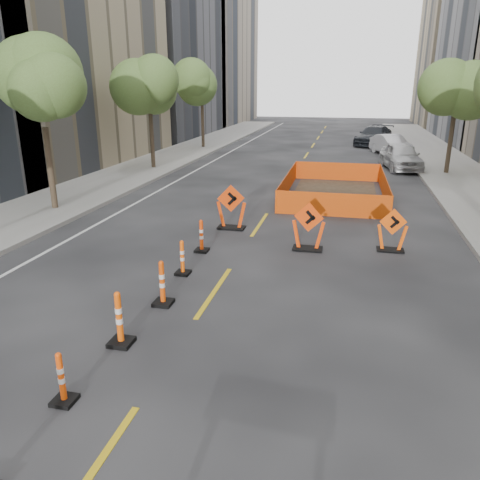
% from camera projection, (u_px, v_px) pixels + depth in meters
% --- Properties ---
extents(ground_plane, '(140.00, 140.00, 0.00)m').
position_uv_depth(ground_plane, '(149.00, 389.00, 7.85)').
color(ground_plane, black).
extents(sidewalk_left, '(4.00, 90.00, 0.15)m').
position_uv_depth(sidewalk_left, '(70.00, 197.00, 20.84)').
color(sidewalk_left, gray).
rests_on(sidewalk_left, ground).
extents(bld_left_d, '(12.00, 16.00, 14.00)m').
position_uv_depth(bld_left_d, '(145.00, 61.00, 45.50)').
color(bld_left_d, '#4C4C51').
rests_on(bld_left_d, ground).
extents(bld_left_e, '(12.00, 20.00, 20.00)m').
position_uv_depth(bld_left_e, '(197.00, 42.00, 59.71)').
color(bld_left_e, gray).
rests_on(bld_left_e, ground).
extents(bld_right_e, '(12.00, 14.00, 16.00)m').
position_uv_depth(bld_right_e, '(476.00, 57.00, 55.83)').
color(bld_right_e, tan).
rests_on(bld_right_e, ground).
extents(tree_l_b, '(2.80, 2.80, 5.95)m').
position_uv_depth(tree_l_b, '(41.00, 94.00, 17.46)').
color(tree_l_b, '#382B1E').
rests_on(tree_l_b, ground).
extents(tree_l_c, '(2.80, 2.80, 5.95)m').
position_uv_depth(tree_l_c, '(149.00, 91.00, 26.70)').
color(tree_l_c, '#382B1E').
rests_on(tree_l_c, ground).
extents(tree_l_d, '(2.80, 2.80, 5.95)m').
position_uv_depth(tree_l_d, '(202.00, 89.00, 35.94)').
color(tree_l_d, '#382B1E').
rests_on(tree_l_d, ground).
extents(tree_r_c, '(2.80, 2.80, 5.95)m').
position_uv_depth(tree_r_c, '(457.00, 91.00, 24.95)').
color(tree_r_c, '#382B1E').
rests_on(tree_r_c, ground).
extents(channelizer_2, '(0.36, 0.36, 0.91)m').
position_uv_depth(channelizer_2, '(61.00, 378.00, 7.37)').
color(channelizer_2, '#E44409').
rests_on(channelizer_2, ground).
extents(channelizer_3, '(0.45, 0.45, 1.13)m').
position_uv_depth(channelizer_3, '(119.00, 318.00, 9.02)').
color(channelizer_3, '#EF540A').
rests_on(channelizer_3, ground).
extents(channelizer_4, '(0.43, 0.43, 1.08)m').
position_uv_depth(channelizer_4, '(162.00, 283.00, 10.69)').
color(channelizer_4, '#DC4509').
rests_on(channelizer_4, ground).
extents(channelizer_5, '(0.38, 0.38, 0.96)m').
position_uv_depth(channelizer_5, '(182.00, 257.00, 12.44)').
color(channelizer_5, '#FF5A0A').
rests_on(channelizer_5, ground).
extents(channelizer_6, '(0.40, 0.40, 1.01)m').
position_uv_depth(channelizer_6, '(201.00, 236.00, 14.14)').
color(channelizer_6, '#EB3F09').
rests_on(channelizer_6, ground).
extents(chevron_sign_left, '(1.21, 0.96, 1.58)m').
position_uv_depth(chevron_sign_left, '(231.00, 207.00, 16.32)').
color(chevron_sign_left, '#EC3F09').
rests_on(chevron_sign_left, ground).
extents(chevron_sign_center, '(1.09, 0.76, 1.51)m').
position_uv_depth(chevron_sign_center, '(309.00, 226.00, 14.22)').
color(chevron_sign_center, '#F4410A').
rests_on(chevron_sign_center, ground).
extents(chevron_sign_right, '(0.97, 0.66, 1.35)m').
position_uv_depth(chevron_sign_right, '(392.00, 230.00, 14.13)').
color(chevron_sign_right, '#FF550A').
rests_on(chevron_sign_right, ground).
extents(safety_fence, '(4.45, 7.49, 0.93)m').
position_uv_depth(safety_fence, '(335.00, 185.00, 21.40)').
color(safety_fence, '#FF5F0D').
rests_on(safety_fence, ground).
extents(parked_car_near, '(2.54, 4.81, 1.56)m').
position_uv_depth(parked_car_near, '(401.00, 156.00, 27.94)').
color(parked_car_near, silver).
rests_on(parked_car_near, ground).
extents(parked_car_mid, '(3.01, 4.55, 1.42)m').
position_uv_depth(parked_car_mid, '(391.00, 145.00, 33.86)').
color(parked_car_mid, '#B1B0B6').
rests_on(parked_car_mid, ground).
extents(parked_car_far, '(3.74, 5.77, 1.55)m').
position_uv_depth(parked_car_far, '(374.00, 136.00, 39.06)').
color(parked_car_far, black).
rests_on(parked_car_far, ground).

